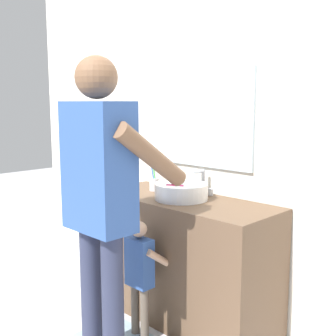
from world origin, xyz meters
The scene contains 8 objects.
ground_plane centered at (0.00, 0.00, 0.00)m, with size 14.00×14.00×0.00m, color silver.
back_wall centered at (0.00, 0.62, 1.35)m, with size 4.40×0.10×2.70m.
vanity_cabinet centered at (0.00, 0.30, 0.43)m, with size 1.36×0.54×0.86m, color brown.
sink_basin centered at (0.00, 0.28, 0.92)m, with size 0.37×0.37×0.11m.
faucet centered at (0.00, 0.50, 0.95)m, with size 0.18×0.14×0.18m.
toothbrush_cup centered at (-0.34, 0.35, 0.92)m, with size 0.07×0.07×0.21m.
child_toddler centered at (0.00, -0.10, 0.47)m, with size 0.24×0.24×0.79m.
adult_parent centered at (0.05, -0.43, 1.06)m, with size 0.55×0.58×1.77m.
Camera 1 is at (1.95, -1.83, 1.52)m, focal length 45.72 mm.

